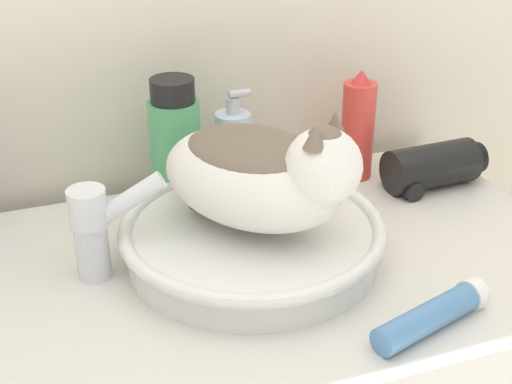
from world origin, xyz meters
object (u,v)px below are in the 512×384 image
spray_bottle_trigger (358,128)px  hair_dryer (431,167)px  mouthwash_bottle (176,147)px  soap_pump_bottle (233,154)px  cream_tube (433,315)px  faucet (97,226)px  cat (261,171)px

spray_bottle_trigger → hair_dryer: (0.10, -0.08, -0.05)m
spray_bottle_trigger → mouthwash_bottle: 0.31m
mouthwash_bottle → soap_pump_bottle: mouthwash_bottle is taller
spray_bottle_trigger → cream_tube: 0.43m
cream_tube → hair_dryer: (0.20, 0.33, 0.02)m
spray_bottle_trigger → mouthwash_bottle: bearing=-180.0°
mouthwash_bottle → spray_bottle_trigger: bearing=0.0°
faucet → spray_bottle_trigger: 0.48m
faucet → cream_tube: (0.35, -0.25, -0.06)m
spray_bottle_trigger → cream_tube: spray_bottle_trigger is taller
cat → hair_dryer: 0.37m
cat → faucet: cat is taller
cat → faucet: (-0.21, 0.04, -0.06)m
mouthwash_bottle → hair_dryer: mouthwash_bottle is taller
soap_pump_bottle → cat: bearing=-97.7°
faucet → cat: bearing=-2.0°
soap_pump_bottle → faucet: bearing=-146.8°
hair_dryer → soap_pump_bottle: bearing=163.9°
spray_bottle_trigger → mouthwash_bottle: mouthwash_bottle is taller
spray_bottle_trigger → cream_tube: bearing=-104.6°
spray_bottle_trigger → cream_tube: size_ratio=1.08×
cat → mouthwash_bottle: 0.21m
soap_pump_bottle → hair_dryer: bearing=-14.1°
soap_pump_bottle → hair_dryer: size_ratio=1.03×
faucet → mouthwash_bottle: size_ratio=0.69×
spray_bottle_trigger → soap_pump_bottle: (-0.22, -0.00, -0.01)m
mouthwash_bottle → hair_dryer: 0.42m
mouthwash_bottle → hair_dryer: bearing=-11.0°
mouthwash_bottle → cream_tube: size_ratio=1.20×
mouthwash_bottle → soap_pump_bottle: (0.09, 0.00, -0.03)m
faucet → hair_dryer: bearing=15.6°
soap_pump_bottle → spray_bottle_trigger: bearing=0.0°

